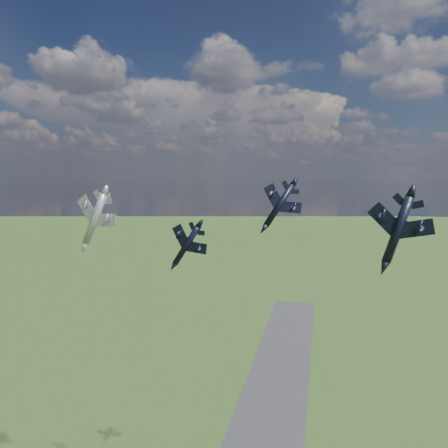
% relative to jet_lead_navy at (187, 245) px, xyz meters
% --- Properties ---
extents(jet_lead_navy, '(10.76, 14.01, 7.40)m').
position_rel_jet_lead_navy_xyz_m(jet_lead_navy, '(0.00, 0.00, 0.00)').
color(jet_lead_navy, black).
extents(jet_right_navy, '(12.05, 14.43, 5.06)m').
position_rel_jet_lead_navy_xyz_m(jet_right_navy, '(36.59, -23.47, 6.98)').
color(jet_right_navy, black).
extents(jet_high_navy, '(13.98, 16.33, 7.84)m').
position_rel_jet_lead_navy_xyz_m(jet_high_navy, '(18.07, 6.72, 7.95)').
color(jet_high_navy, black).
extents(jet_left_silver, '(14.57, 17.91, 7.99)m').
position_rel_jet_lead_navy_xyz_m(jet_left_silver, '(-19.11, -2.35, 5.17)').
color(jet_left_silver, '#A7A9B2').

